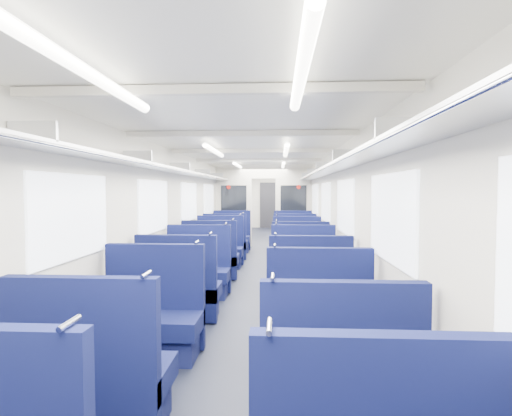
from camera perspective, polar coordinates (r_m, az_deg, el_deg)
name	(u,v)px	position (r m, az deg, el deg)	size (l,w,h in m)	color
floor	(258,266)	(8.77, 0.33, -8.32)	(2.80, 18.00, 0.01)	black
ceiling	(258,158)	(8.64, 0.33, 7.17)	(2.80, 18.00, 0.01)	silver
wall_left	(195,212)	(8.81, -8.80, -0.60)	(0.02, 18.00, 2.35)	beige
dado_left	(196,250)	(8.89, -8.67, -5.92)	(0.03, 17.90, 0.70)	#111539
wall_right	(323,213)	(8.67, 9.61, -0.65)	(0.02, 18.00, 2.35)	beige
dado_right	(322,251)	(8.75, 9.47, -6.05)	(0.03, 17.90, 0.70)	#111539
wall_far	(268,201)	(17.62, 1.80, 0.99)	(2.80, 0.02, 2.35)	beige
luggage_rack_left	(203,176)	(8.77, -7.64, 4.61)	(0.36, 17.40, 0.18)	#B2B5BA
luggage_rack_right	(315,175)	(8.64, 8.42, 4.64)	(0.36, 17.40, 0.18)	#B2B5BA
windows	(257,202)	(8.16, 0.17, 0.91)	(2.78, 15.60, 0.75)	white
ceiling_fittings	(258,160)	(8.38, 0.24, 6.90)	(2.70, 16.06, 0.11)	beige
end_door	(268,205)	(17.56, 1.80, 0.41)	(0.75, 0.06, 2.00)	black
bulkhead	(264,205)	(11.68, 1.09, 0.48)	(2.80, 0.10, 2.35)	beige
seat_4	(92,382)	(3.16, -22.43, -22.07)	(1.02, 0.56, 1.14)	#0E1545
seat_5	(339,391)	(2.89, 11.82, -24.33)	(1.02, 0.56, 1.14)	#0E1545
seat_6	(152,321)	(4.26, -14.75, -15.39)	(1.02, 0.56, 1.14)	#0E1545
seat_7	(321,330)	(3.92, 9.25, -16.94)	(1.02, 0.56, 1.14)	#0E1545
seat_8	(179,292)	(5.28, -10.96, -11.80)	(1.02, 0.56, 1.14)	#0E1545
seat_9	(310,294)	(5.16, 7.70, -12.13)	(1.02, 0.56, 1.14)	#0E1545
seat_10	(198,274)	(6.38, -8.39, -9.29)	(1.02, 0.56, 1.14)	#0E1545
seat_11	(303,274)	(6.35, 6.82, -9.33)	(1.02, 0.56, 1.14)	#0E1545
seat_12	(211,260)	(7.55, -6.52, -7.42)	(1.02, 0.56, 1.14)	#0E1545
seat_13	(300,262)	(7.31, 6.33, -7.75)	(1.02, 0.56, 1.14)	#0E1545
seat_14	(220,251)	(8.66, -5.24, -6.13)	(1.02, 0.56, 1.14)	#0E1545
seat_15	(297,253)	(8.41, 5.92, -6.39)	(1.02, 0.56, 1.14)	#0E1545
seat_16	(225,245)	(9.58, -4.41, -5.28)	(1.02, 0.56, 1.14)	#0E1545
seat_17	(295,244)	(9.66, 5.56, -5.22)	(1.02, 0.56, 1.14)	#0E1545
seat_18	(231,239)	(10.77, -3.55, -4.41)	(1.02, 0.56, 1.14)	#0E1545
seat_19	(293,239)	(10.74, 5.32, -4.44)	(1.02, 0.56, 1.14)	#0E1545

